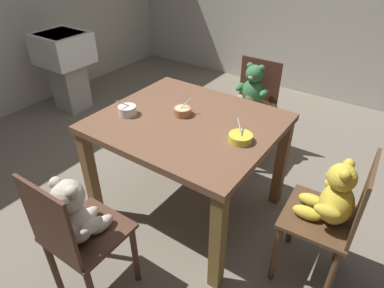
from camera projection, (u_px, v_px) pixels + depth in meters
ground_plane at (188, 208)px, 2.59m from camera, size 5.20×5.20×0.04m
dining_table at (188, 134)px, 2.22m from camera, size 1.12×0.98×0.76m
teddy_chair_near_front at (76, 223)px, 1.67m from camera, size 0.38×0.38×0.89m
teddy_chair_far_center at (251, 99)px, 2.86m from camera, size 0.40×0.41×0.86m
teddy_chair_near_right at (332, 205)px, 1.78m from camera, size 0.39×0.42×0.87m
porridge_bowl_white_near_left at (127, 110)px, 2.20m from camera, size 0.12×0.12×0.12m
porridge_bowl_terracotta_center at (182, 111)px, 2.21m from camera, size 0.12×0.12×0.11m
porridge_bowl_yellow_near_right at (240, 138)px, 1.94m from camera, size 0.14×0.14×0.11m
sink_basin at (65, 61)px, 3.65m from camera, size 0.51×0.48×0.86m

